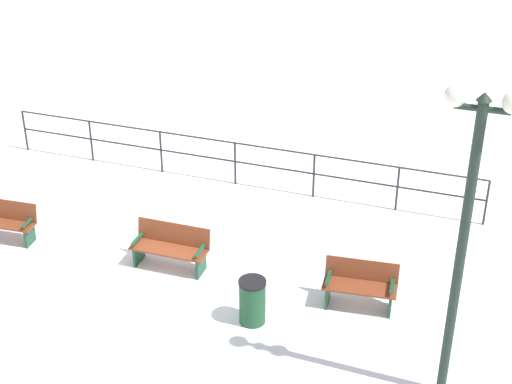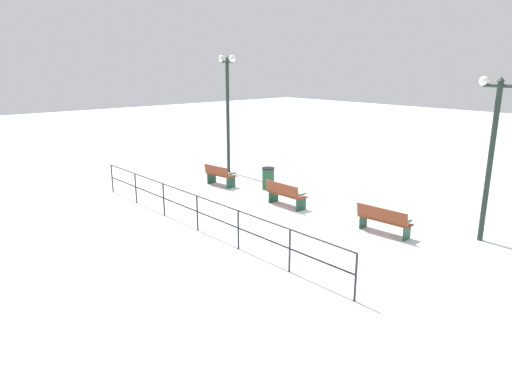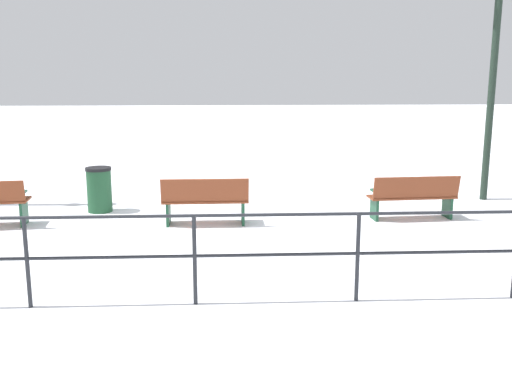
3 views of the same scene
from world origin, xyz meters
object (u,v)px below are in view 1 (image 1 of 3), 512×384
bench_second (171,246)px  lamppost_middle (468,205)px  trash_bin (252,301)px  bench_third (360,285)px

bench_second → lamppost_middle: 6.70m
bench_second → lamppost_middle: bearing=70.9°
trash_bin → bench_third: bearing=122.8°
trash_bin → lamppost_middle: bearing=78.2°
bench_second → trash_bin: trash_bin is taller
bench_second → bench_third: size_ratio=1.10×
bench_third → trash_bin: trash_bin is taller
bench_third → bench_second: bearing=-96.5°
lamppost_middle → bench_third: bearing=-136.4°
bench_second → trash_bin: size_ratio=1.76×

